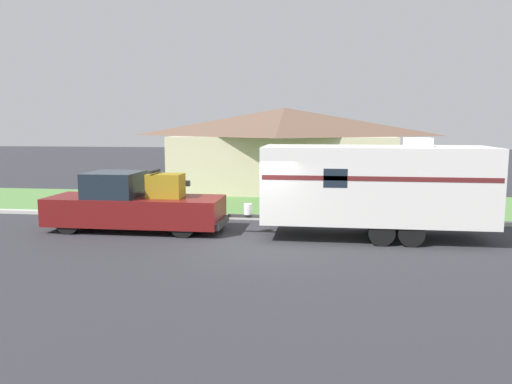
% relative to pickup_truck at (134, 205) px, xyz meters
% --- Properties ---
extents(ground_plane, '(120.00, 120.00, 0.00)m').
position_rel_pickup_truck_xyz_m(ground_plane, '(4.31, -1.25, -0.88)').
color(ground_plane, '#2D2D33').
extents(curb_strip, '(80.00, 0.30, 0.14)m').
position_rel_pickup_truck_xyz_m(curb_strip, '(4.31, 2.50, -0.81)').
color(curb_strip, beige).
rests_on(curb_strip, ground_plane).
extents(lawn_strip, '(80.00, 7.00, 0.03)m').
position_rel_pickup_truck_xyz_m(lawn_strip, '(4.31, 6.15, -0.86)').
color(lawn_strip, '#568442').
rests_on(lawn_strip, ground_plane).
extents(house_across_street, '(12.33, 7.72, 4.49)m').
position_rel_pickup_truck_xyz_m(house_across_street, '(4.23, 11.64, 1.44)').
color(house_across_street, beige).
rests_on(house_across_street, ground_plane).
extents(pickup_truck, '(6.03, 1.99, 2.08)m').
position_rel_pickup_truck_xyz_m(pickup_truck, '(0.00, 0.00, 0.00)').
color(pickup_truck, black).
rests_on(pickup_truck, ground_plane).
extents(travel_trailer, '(8.25, 2.51, 3.19)m').
position_rel_pickup_truck_xyz_m(travel_trailer, '(8.00, -0.00, 0.84)').
color(travel_trailer, black).
rests_on(travel_trailer, ground_plane).
extents(mailbox, '(0.48, 0.20, 1.35)m').
position_rel_pickup_truck_xyz_m(mailbox, '(0.84, 3.28, 0.16)').
color(mailbox, brown).
rests_on(mailbox, ground_plane).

